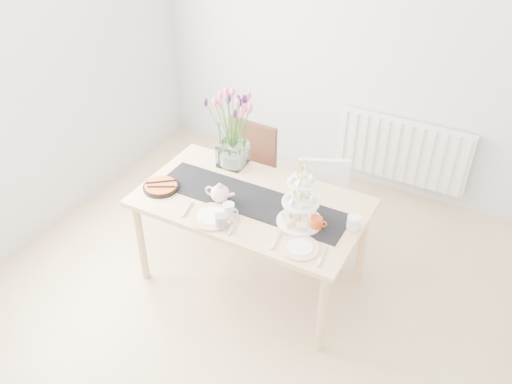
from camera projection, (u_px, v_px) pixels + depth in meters
The scene contains 16 objects.
room_shell at pixel (228, 179), 3.04m from camera, with size 4.50×4.50×4.50m.
radiator at pixel (402, 151), 4.90m from camera, with size 1.20×0.08×0.60m, color white.
dining_table at pixel (251, 209), 3.84m from camera, with size 1.60×0.90×0.75m.
chair_brown at pixel (245, 169), 4.51m from camera, with size 0.47×0.47×0.91m.
chair_white at pixel (322, 203), 4.25m from camera, with size 0.52×0.52×0.80m.
table_runner at pixel (251, 200), 3.79m from camera, with size 1.40×0.35×0.01m, color black.
tulip_vase at pixel (232, 120), 3.94m from camera, with size 0.70×0.70×0.60m.
cake_stand at pixel (300, 208), 3.51m from camera, with size 0.31×0.31×0.45m.
teapot at pixel (220, 194), 3.74m from camera, with size 0.22×0.18×0.14m, color silver, non-canonical shape.
cream_jug at pixel (354, 223), 3.52m from camera, with size 0.09×0.09×0.09m, color white.
tart_tin at pixel (161, 187), 3.90m from camera, with size 0.26×0.26×0.03m.
mug_grey at pixel (221, 222), 3.52m from camera, with size 0.08×0.08×0.10m, color gray.
mug_white at pixel (229, 210), 3.62m from camera, with size 0.08×0.08×0.10m, color silver.
mug_orange at pixel (316, 224), 3.51m from camera, with size 0.08×0.08×0.09m, color #DD4618.
plate_left at pixel (212, 217), 3.63m from camera, with size 0.30×0.30×0.02m, color silver.
plate_right at pixel (300, 248), 3.38m from camera, with size 0.25×0.25×0.01m, color white.
Camera 1 is at (1.33, -2.13, 3.02)m, focal length 38.00 mm.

